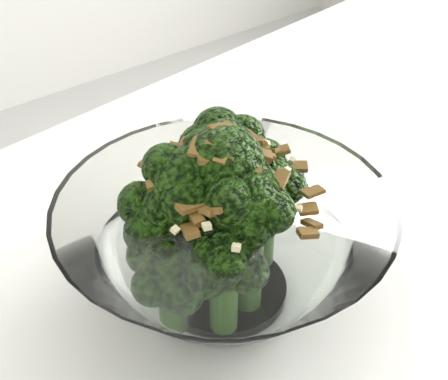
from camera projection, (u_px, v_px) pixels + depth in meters
table at (420, 338)px, 0.51m from camera, size 1.28×0.93×0.75m
broccoli_dish at (222, 238)px, 0.43m from camera, size 0.23×0.23×0.14m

